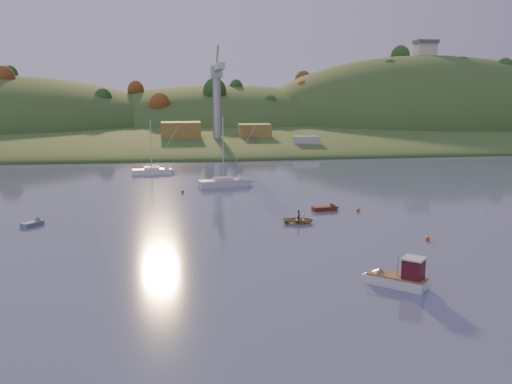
{
  "coord_description": "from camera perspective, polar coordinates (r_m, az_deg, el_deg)",
  "views": [
    {
      "loc": [
        -8.87,
        -38.78,
        16.4
      ],
      "look_at": [
        1.2,
        34.7,
        2.92
      ],
      "focal_mm": 40.0,
      "sensor_mm": 36.0,
      "label": 1
    }
  ],
  "objects": [
    {
      "name": "hill_center",
      "position": [
        250.03,
        -3.48,
        6.52
      ],
      "size": [
        140.0,
        120.0,
        36.0
      ],
      "primitive_type": "ellipsoid",
      "color": "#264B1E",
      "rests_on": "ground"
    },
    {
      "name": "shed_east",
      "position": [
        164.68,
        -0.15,
        6.12
      ],
      "size": [
        9.0,
        7.0,
        4.0
      ],
      "primitive_type": "cube",
      "color": "olive",
      "rests_on": "wharf"
    },
    {
      "name": "sailboat_far",
      "position": [
        97.01,
        -3.26,
        1.0
      ],
      "size": [
        8.83,
        4.63,
        11.74
      ],
      "rotation": [
        0.0,
        0.0,
        0.26
      ],
      "color": "silver",
      "rests_on": "ground"
    },
    {
      "name": "sailboat_near",
      "position": [
        112.62,
        -10.37,
        2.12
      ],
      "size": [
        7.75,
        3.21,
        10.43
      ],
      "rotation": [
        0.0,
        0.0,
        0.13
      ],
      "color": "white",
      "rests_on": "ground"
    },
    {
      "name": "ground",
      "position": [
        43.03,
        4.81,
        -12.14
      ],
      "size": [
        500.0,
        500.0,
        0.0
      ],
      "primitive_type": "plane",
      "color": "#3A4660",
      "rests_on": "ground"
    },
    {
      "name": "work_vessel",
      "position": [
        151.28,
        5.01,
        4.59
      ],
      "size": [
        16.23,
        6.66,
        4.09
      ],
      "rotation": [
        0.0,
        0.0,
        -0.06
      ],
      "color": "#4E5867",
      "rests_on": "ground"
    },
    {
      "name": "fishing_boat",
      "position": [
        49.96,
        13.53,
        -8.19
      ],
      "size": [
        5.39,
        5.15,
        3.63
      ],
      "rotation": [
        0.0,
        0.0,
        2.4
      ],
      "color": "silver",
      "rests_on": "ground"
    },
    {
      "name": "hillside_trees",
      "position": [
        224.56,
        -5.55,
        6.07
      ],
      "size": [
        280.0,
        50.0,
        32.0
      ],
      "primitive_type": null,
      "color": "#224819",
      "rests_on": "ground"
    },
    {
      "name": "shed_west",
      "position": [
        162.2,
        -7.52,
        6.11
      ],
      "size": [
        11.0,
        8.0,
        4.8
      ],
      "primitive_type": "cube",
      "color": "olive",
      "rests_on": "wharf"
    },
    {
      "name": "buoy_0",
      "position": [
        65.31,
        16.78,
        -4.46
      ],
      "size": [
        0.5,
        0.5,
        0.5
      ],
      "primitive_type": "sphere",
      "color": "#F3430C",
      "rests_on": "ground"
    },
    {
      "name": "buoy_1",
      "position": [
        78.3,
        10.17,
        -1.77
      ],
      "size": [
        0.5,
        0.5,
        0.5
      ],
      "primitive_type": "sphere",
      "color": "#F3430C",
      "rests_on": "ground"
    },
    {
      "name": "dock_crane",
      "position": [
        157.55,
        -3.91,
        10.56
      ],
      "size": [
        3.2,
        28.0,
        20.3
      ],
      "color": "#B7B7BC",
      "rests_on": "wharf"
    },
    {
      "name": "far_shore",
      "position": [
        269.43,
        -5.94,
        6.76
      ],
      "size": [
        620.0,
        220.0,
        1.5
      ],
      "primitive_type": "cube",
      "color": "#264B1E",
      "rests_on": "ground"
    },
    {
      "name": "red_tender",
      "position": [
        78.7,
        7.35,
        -1.61
      ],
      "size": [
        4.03,
        1.88,
        1.32
      ],
      "rotation": [
        0.0,
        0.0,
        0.15
      ],
      "color": "#5E1E0D",
      "rests_on": "ground"
    },
    {
      "name": "shore_slope",
      "position": [
        204.63,
        -5.32,
        5.66
      ],
      "size": [
        640.0,
        150.0,
        7.0
      ],
      "primitive_type": "ellipsoid",
      "color": "#264B1E",
      "rests_on": "ground"
    },
    {
      "name": "grey_dinghy",
      "position": [
        74.82,
        -21.11,
        -2.87
      ],
      "size": [
        2.84,
        3.27,
        1.19
      ],
      "rotation": [
        0.0,
        0.0,
        0.94
      ],
      "color": "slate",
      "rests_on": "ground"
    },
    {
      "name": "wharf",
      "position": [
        162.09,
        -2.87,
        4.91
      ],
      "size": [
        42.0,
        16.0,
        2.4
      ],
      "primitive_type": "cube",
      "color": "slate",
      "rests_on": "ground"
    },
    {
      "name": "hill_right",
      "position": [
        256.34,
        16.22,
        6.23
      ],
      "size": [
        150.0,
        130.0,
        60.0
      ],
      "primitive_type": "ellipsoid",
      "color": "#264B1E",
      "rests_on": "ground"
    },
    {
      "name": "canoe",
      "position": [
        70.69,
        4.3,
        -2.82
      ],
      "size": [
        3.97,
        2.96,
        0.78
      ],
      "primitive_type": "imported",
      "rotation": [
        0.0,
        0.0,
        1.5
      ],
      "color": "#9F8E58",
      "rests_on": "ground"
    },
    {
      "name": "hilltop_house",
      "position": [
        256.38,
        16.6,
        13.69
      ],
      "size": [
        9.0,
        7.0,
        6.45
      ],
      "color": "beige",
      "rests_on": "hill_right"
    },
    {
      "name": "buoy_3",
      "position": [
        91.5,
        -7.36,
        0.05
      ],
      "size": [
        0.5,
        0.5,
        0.5
      ],
      "primitive_type": "sphere",
      "color": "#F3430C",
      "rests_on": "ground"
    },
    {
      "name": "paddler",
      "position": [
        70.62,
        4.31,
        -2.57
      ],
      "size": [
        0.37,
        0.53,
        1.4
      ],
      "primitive_type": "imported",
      "rotation": [
        0.0,
        0.0,
        1.5
      ],
      "color": "black",
      "rests_on": "ground"
    }
  ]
}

